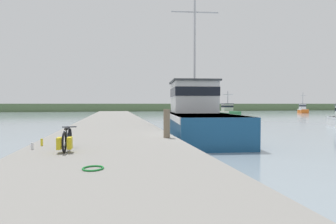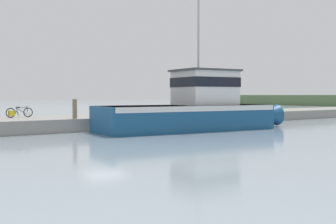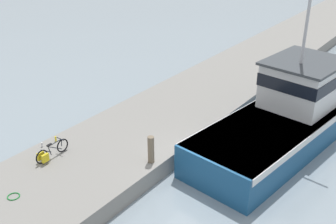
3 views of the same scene
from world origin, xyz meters
TOP-DOWN VIEW (x-y plane):
  - ground_plane at (0.00, 0.00)m, footprint 320.00×320.00m
  - dock_pier at (-3.96, 0.00)m, footprint 5.43×80.00m
  - fishing_boat_main at (1.65, 5.57)m, footprint 5.02×13.65m
  - bicycle_touring at (-5.23, -3.45)m, footprint 0.45×1.73m
  - mooring_post at (-1.68, -1.09)m, footprint 0.27×0.27m
  - hose_coil at (-4.26, -5.91)m, footprint 0.46×0.46m
  - water_bottle_by_bike at (-6.20, -2.31)m, footprint 0.08×0.08m
  - water_bottle_on_curb at (-6.31, -2.99)m, footprint 0.08×0.08m

SIDE VIEW (x-z plane):
  - ground_plane at x=0.00m, z-range 0.00..0.00m
  - dock_pier at x=-3.96m, z-range 0.00..0.80m
  - hose_coil at x=-4.26m, z-range 0.80..0.84m
  - water_bottle_on_curb at x=-6.31m, z-range 0.80..1.01m
  - water_bottle_by_bike at x=-6.20m, z-range 0.80..1.04m
  - bicycle_touring at x=-5.23m, z-range 0.77..1.45m
  - fishing_boat_main at x=1.65m, z-range -3.68..6.46m
  - mooring_post at x=-1.68m, z-range 0.80..1.98m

